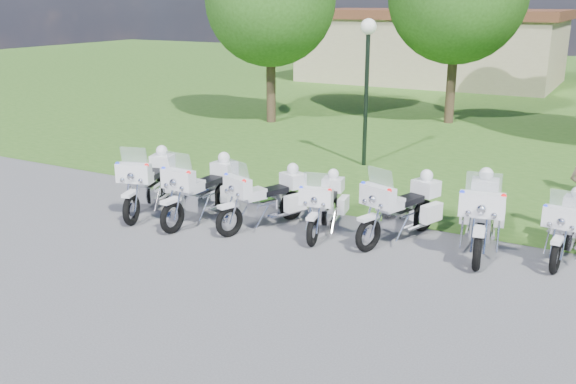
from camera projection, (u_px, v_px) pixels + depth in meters
The scene contains 11 objects.
ground at pixel (293, 264), 11.74m from camera, with size 100.00×100.00×0.00m, color #56565B.
grass_lawn at pixel (533, 90), 34.37m from camera, with size 100.00×48.00×0.01m, color #366620.
motorcycle_0 at pixel (150, 181), 14.55m from camera, with size 1.26×2.39×1.65m.
motorcycle_1 at pixel (203, 189), 13.94m from camera, with size 0.86×2.48×1.66m.
motorcycle_2 at pixel (267, 197), 13.51m from camera, with size 1.28×2.20×1.55m.
motorcycle_3 at pixel (325, 204), 13.25m from camera, with size 0.95×2.12×1.44m.
motorcycle_4 at pixel (402, 207), 12.78m from camera, with size 1.29×2.30×1.61m.
motorcycle_5 at pixel (482, 213), 12.26m from camera, with size 1.14×2.58×1.74m.
motorcycle_6 at pixel (568, 226), 11.91m from camera, with size 0.80×2.19×1.47m.
lamp_post at pixel (368, 56), 17.84m from camera, with size 0.44×0.44×4.15m.
building_west at pixel (431, 46), 37.40m from camera, with size 14.56×8.32×4.10m.
Camera 1 is at (5.18, -9.55, 4.65)m, focal length 40.00 mm.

